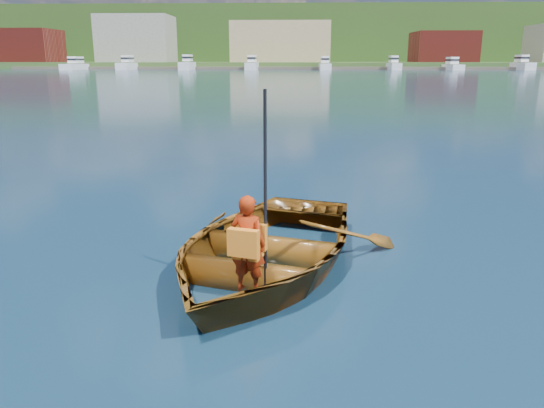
{
  "coord_description": "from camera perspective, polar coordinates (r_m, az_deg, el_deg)",
  "views": [
    {
      "loc": [
        -0.96,
        -6.56,
        2.57
      ],
      "look_at": [
        -1.2,
        -0.25,
        0.85
      ],
      "focal_mm": 35.0,
      "sensor_mm": 36.0,
      "label": 1
    }
  ],
  "objects": [
    {
      "name": "child_paddler",
      "position": [
        5.75,
        -2.6,
        -4.19
      ],
      "size": [
        0.46,
        0.42,
        2.19
      ],
      "color": "#9D2509",
      "rests_on": "ground"
    },
    {
      "name": "dock",
      "position": [
        154.58,
        1.54,
        14.39
      ],
      "size": [
        160.02,
        10.95,
        0.8
      ],
      "color": "brown",
      "rests_on": "ground"
    },
    {
      "name": "waterfront_buildings",
      "position": [
        171.77,
        -0.04,
        16.93
      ],
      "size": [
        202.0,
        16.0,
        14.0
      ],
      "color": "brown",
      "rests_on": "ground"
    },
    {
      "name": "shoreline",
      "position": [
        243.29,
        2.56,
        17.01
      ],
      "size": [
        400.0,
        140.0,
        22.0
      ],
      "color": "#426026",
      "rests_on": "ground"
    },
    {
      "name": "ground",
      "position": [
        7.11,
        9.88,
        -6.22
      ],
      "size": [
        600.0,
        600.0,
        0.0
      ],
      "color": "#172D47",
      "rests_on": "ground"
    },
    {
      "name": "rowboat",
      "position": [
        6.72,
        -0.91,
        -4.68
      ],
      "size": [
        4.1,
        4.9,
        0.87
      ],
      "color": "brown",
      "rests_on": "ground"
    },
    {
      "name": "marina_yachts",
      "position": [
        149.92,
        4.01,
        14.71
      ],
      "size": [
        140.99,
        12.62,
        4.34
      ],
      "color": "white",
      "rests_on": "ground"
    },
    {
      "name": "hillside_trees",
      "position": [
        237.88,
        0.13,
        18.62
      ],
      "size": [
        312.59,
        78.83,
        25.2
      ],
      "color": "#382314",
      "rests_on": "ground"
    }
  ]
}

